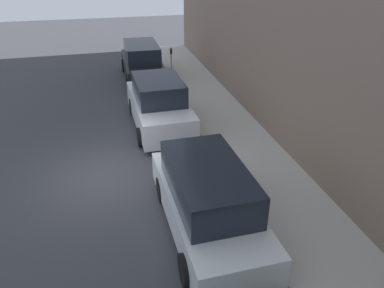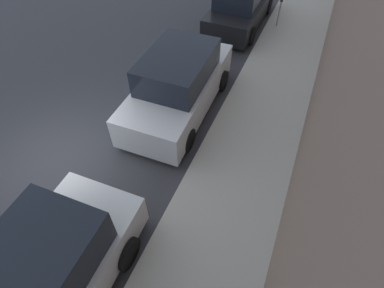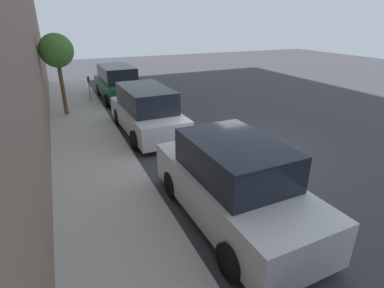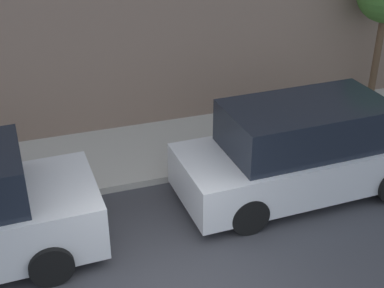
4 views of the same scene
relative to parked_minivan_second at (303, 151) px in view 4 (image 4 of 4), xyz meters
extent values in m
cube|color=#B2ADA3|center=(2.42, 3.16, -0.84)|extent=(2.57, 32.00, 0.15)
cube|color=silver|center=(0.00, 0.00, -0.28)|extent=(2.03, 4.95, 0.84)
cube|color=black|center=(0.00, 0.00, 0.56)|extent=(1.76, 3.14, 0.84)
cylinder|color=black|center=(-0.90, 1.52, -0.56)|extent=(0.22, 0.72, 0.72)
cylinder|color=black|center=(0.90, 1.52, -0.56)|extent=(0.22, 0.72, 0.72)
cylinder|color=black|center=(0.90, -1.52, -0.56)|extent=(0.22, 0.72, 0.72)
cylinder|color=black|center=(-1.09, 4.95, -0.57)|extent=(0.22, 0.70, 0.70)
cylinder|color=black|center=(0.77, 4.95, -0.57)|extent=(0.22, 0.70, 0.70)
cylinder|color=brown|center=(2.95, -3.71, 0.49)|extent=(0.18, 0.18, 2.52)
camera|label=1|loc=(-2.14, -7.15, 5.52)|focal=35.00mm
camera|label=2|loc=(3.10, -0.21, 5.58)|focal=28.00mm
camera|label=3|loc=(3.10, 11.44, 3.47)|focal=28.00mm
camera|label=4|loc=(-7.84, 4.96, 5.01)|focal=50.00mm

